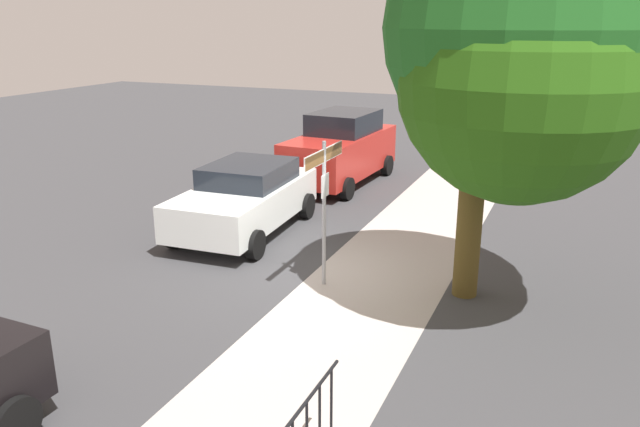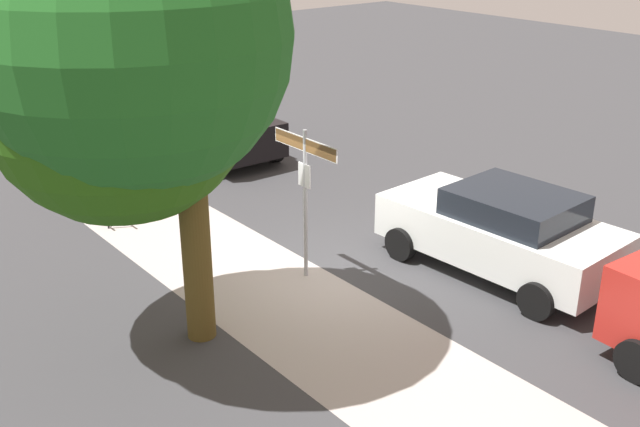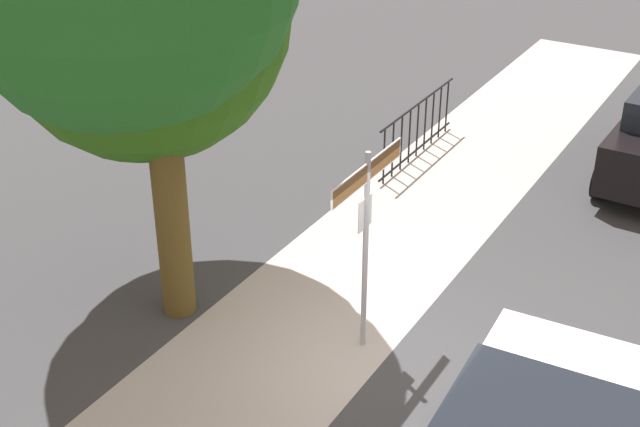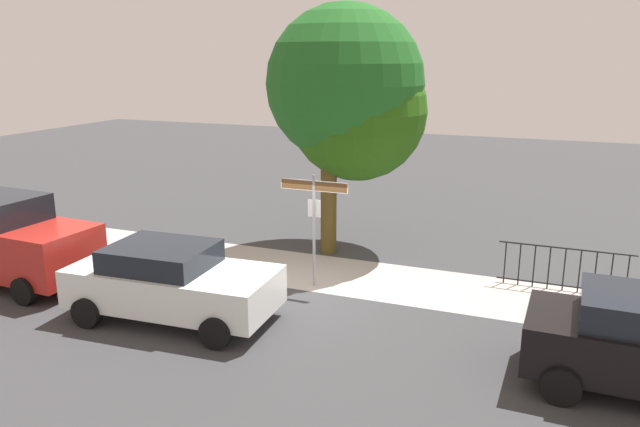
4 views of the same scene
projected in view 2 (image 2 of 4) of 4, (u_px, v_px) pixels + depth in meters
The scene contains 7 objects.
ground_plane at pixel (329, 272), 13.80m from camera, with size 60.00×60.00×0.00m, color #38383A.
sidewalk_strip at pixel (211, 255), 14.48m from camera, with size 24.00×2.60×0.00m, color #AAA19B.
street_sign at pixel (305, 172), 12.93m from camera, with size 1.69×0.07×2.75m.
shade_tree at pixel (125, 56), 10.04m from camera, with size 4.43×4.34×6.85m.
car_white at pixel (501, 229), 13.55m from camera, with size 4.46×2.36×1.61m.
car_black at pixel (216, 125), 19.88m from camera, with size 4.19×2.16×1.70m.
iron_fence at pixel (80, 186), 16.43m from camera, with size 3.05×0.04×1.07m.
Camera 2 is at (-9.50, 7.89, 6.26)m, focal length 42.11 mm.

